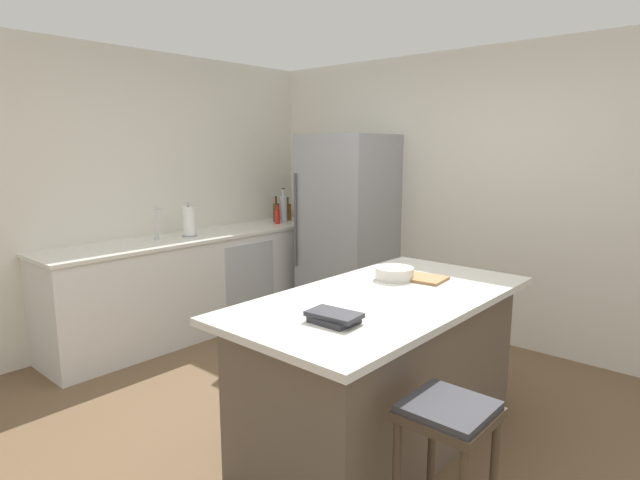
{
  "coord_description": "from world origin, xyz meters",
  "views": [
    {
      "loc": [
        1.95,
        -2.21,
        1.75
      ],
      "look_at": [
        -0.78,
        0.89,
        1.0
      ],
      "focal_mm": 29.02,
      "sensor_mm": 36.0,
      "label": 1
    }
  ],
  "objects_px": {
    "hot_sauce_bottle": "(277,216)",
    "sink_faucet": "(157,222)",
    "refrigerator": "(348,229)",
    "kitchen_island": "(382,369)",
    "soda_bottle": "(284,208)",
    "syrup_bottle": "(276,212)",
    "whiskey_bottle": "(287,211)",
    "cutting_board": "(420,278)",
    "gin_bottle": "(300,210)",
    "cookbook_stack": "(334,317)",
    "paper_towel_roll": "(189,222)",
    "mixing_bowl": "(394,273)",
    "bar_stool": "(447,432)"
  },
  "relations": [
    {
      "from": "cookbook_stack",
      "to": "gin_bottle",
      "type": "bearing_deg",
      "value": 136.29
    },
    {
      "from": "soda_bottle",
      "to": "cookbook_stack",
      "type": "distance_m",
      "value": 3.37
    },
    {
      "from": "kitchen_island",
      "to": "soda_bottle",
      "type": "distance_m",
      "value": 3.03
    },
    {
      "from": "syrup_bottle",
      "to": "mixing_bowl",
      "type": "bearing_deg",
      "value": -27.17
    },
    {
      "from": "kitchen_island",
      "to": "sink_faucet",
      "type": "height_order",
      "value": "sink_faucet"
    },
    {
      "from": "cookbook_stack",
      "to": "mixing_bowl",
      "type": "xyz_separation_m",
      "value": [
        -0.24,
        0.89,
        0.01
      ]
    },
    {
      "from": "sink_faucet",
      "to": "gin_bottle",
      "type": "xyz_separation_m",
      "value": [
        0.08,
        1.77,
        -0.04
      ]
    },
    {
      "from": "cutting_board",
      "to": "hot_sauce_bottle",
      "type": "bearing_deg",
      "value": 157.02
    },
    {
      "from": "gin_bottle",
      "to": "whiskey_bottle",
      "type": "distance_m",
      "value": 0.15
    },
    {
      "from": "kitchen_island",
      "to": "cutting_board",
      "type": "relative_size",
      "value": 5.81
    },
    {
      "from": "soda_bottle",
      "to": "syrup_bottle",
      "type": "height_order",
      "value": "soda_bottle"
    },
    {
      "from": "mixing_bowl",
      "to": "bar_stool",
      "type": "bearing_deg",
      "value": -45.82
    },
    {
      "from": "sink_faucet",
      "to": "mixing_bowl",
      "type": "relative_size",
      "value": 1.22
    },
    {
      "from": "kitchen_island",
      "to": "cookbook_stack",
      "type": "bearing_deg",
      "value": -81.27
    },
    {
      "from": "refrigerator",
      "to": "gin_bottle",
      "type": "relative_size",
      "value": 6.32
    },
    {
      "from": "kitchen_island",
      "to": "cookbook_stack",
      "type": "relative_size",
      "value": 7.17
    },
    {
      "from": "gin_bottle",
      "to": "cookbook_stack",
      "type": "bearing_deg",
      "value": -43.71
    },
    {
      "from": "hot_sauce_bottle",
      "to": "sink_faucet",
      "type": "bearing_deg",
      "value": -94.23
    },
    {
      "from": "whiskey_bottle",
      "to": "mixing_bowl",
      "type": "xyz_separation_m",
      "value": [
        2.35,
        -1.38,
        -0.08
      ]
    },
    {
      "from": "syrup_bottle",
      "to": "gin_bottle",
      "type": "bearing_deg",
      "value": 70.8
    },
    {
      "from": "mixing_bowl",
      "to": "whiskey_bottle",
      "type": "bearing_deg",
      "value": 149.54
    },
    {
      "from": "whiskey_bottle",
      "to": "cutting_board",
      "type": "xyz_separation_m",
      "value": [
        2.47,
        -1.27,
        -0.11
      ]
    },
    {
      "from": "soda_bottle",
      "to": "syrup_bottle",
      "type": "distance_m",
      "value": 0.1
    },
    {
      "from": "kitchen_island",
      "to": "gin_bottle",
      "type": "relative_size",
      "value": 6.58
    },
    {
      "from": "refrigerator",
      "to": "sink_faucet",
      "type": "distance_m",
      "value": 1.84
    },
    {
      "from": "hot_sauce_bottle",
      "to": "gin_bottle",
      "type": "bearing_deg",
      "value": 93.66
    },
    {
      "from": "hot_sauce_bottle",
      "to": "mixing_bowl",
      "type": "bearing_deg",
      "value": -26.44
    },
    {
      "from": "whiskey_bottle",
      "to": "cookbook_stack",
      "type": "distance_m",
      "value": 3.45
    },
    {
      "from": "kitchen_island",
      "to": "refrigerator",
      "type": "distance_m",
      "value": 2.34
    },
    {
      "from": "kitchen_island",
      "to": "soda_bottle",
      "type": "xyz_separation_m",
      "value": [
        -2.48,
        1.64,
        0.61
      ]
    },
    {
      "from": "sink_faucet",
      "to": "cookbook_stack",
      "type": "xyz_separation_m",
      "value": [
        2.57,
        -0.61,
        -0.15
      ]
    },
    {
      "from": "whiskey_bottle",
      "to": "cookbook_stack",
      "type": "height_order",
      "value": "whiskey_bottle"
    },
    {
      "from": "mixing_bowl",
      "to": "cutting_board",
      "type": "xyz_separation_m",
      "value": [
        0.13,
        0.11,
        -0.03
      ]
    },
    {
      "from": "refrigerator",
      "to": "hot_sauce_bottle",
      "type": "xyz_separation_m",
      "value": [
        -0.8,
        -0.21,
        0.08
      ]
    },
    {
      "from": "mixing_bowl",
      "to": "paper_towel_roll",
      "type": "bearing_deg",
      "value": 179.6
    },
    {
      "from": "whiskey_bottle",
      "to": "cutting_board",
      "type": "relative_size",
      "value": 0.77
    },
    {
      "from": "sink_faucet",
      "to": "kitchen_island",
      "type": "bearing_deg",
      "value": -1.52
    },
    {
      "from": "kitchen_island",
      "to": "cutting_board",
      "type": "height_order",
      "value": "cutting_board"
    },
    {
      "from": "bar_stool",
      "to": "mixing_bowl",
      "type": "height_order",
      "value": "mixing_bowl"
    },
    {
      "from": "gin_bottle",
      "to": "mixing_bowl",
      "type": "xyz_separation_m",
      "value": [
        2.25,
        -1.49,
        -0.09
      ]
    },
    {
      "from": "gin_bottle",
      "to": "syrup_bottle",
      "type": "distance_m",
      "value": 0.3
    },
    {
      "from": "syrup_bottle",
      "to": "cutting_board",
      "type": "bearing_deg",
      "value": -23.89
    },
    {
      "from": "sink_faucet",
      "to": "paper_towel_roll",
      "type": "xyz_separation_m",
      "value": [
        0.06,
        0.3,
        -0.02
      ]
    },
    {
      "from": "kitchen_island",
      "to": "mixing_bowl",
      "type": "bearing_deg",
      "value": 114.68
    },
    {
      "from": "whiskey_bottle",
      "to": "mixing_bowl",
      "type": "bearing_deg",
      "value": -30.46
    },
    {
      "from": "gin_bottle",
      "to": "whiskey_bottle",
      "type": "xyz_separation_m",
      "value": [
        -0.1,
        -0.11,
        -0.01
      ]
    },
    {
      "from": "hot_sauce_bottle",
      "to": "kitchen_island",
      "type": "bearing_deg",
      "value": -31.35
    },
    {
      "from": "hot_sauce_bottle",
      "to": "soda_bottle",
      "type": "bearing_deg",
      "value": 117.03
    },
    {
      "from": "kitchen_island",
      "to": "cutting_board",
      "type": "bearing_deg",
      "value": 94.02
    },
    {
      "from": "syrup_bottle",
      "to": "hot_sauce_bottle",
      "type": "bearing_deg",
      "value": -38.87
    }
  ]
}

